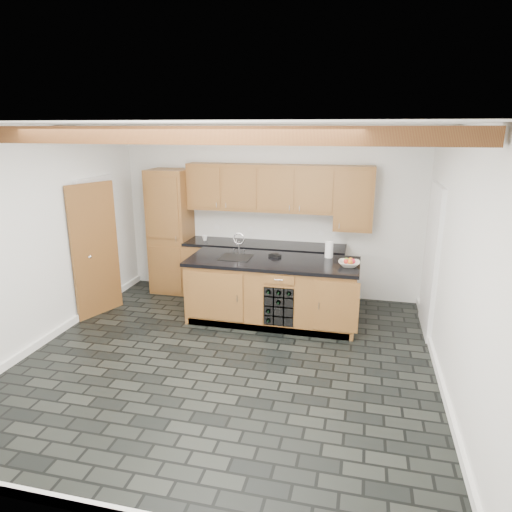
{
  "coord_description": "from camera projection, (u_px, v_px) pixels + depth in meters",
  "views": [
    {
      "loc": [
        1.53,
        -4.86,
        2.76
      ],
      "look_at": [
        0.17,
        0.8,
        1.12
      ],
      "focal_mm": 32.0,
      "sensor_mm": 36.0,
      "label": 1
    }
  ],
  "objects": [
    {
      "name": "ground",
      "position": [
        227.0,
        359.0,
        5.64
      ],
      "size": [
        5.0,
        5.0,
        0.0
      ],
      "primitive_type": "plane",
      "color": "black",
      "rests_on": "ground"
    },
    {
      "name": "island",
      "position": [
        272.0,
        291.0,
        6.65
      ],
      "size": [
        2.48,
        0.96,
        0.93
      ],
      "color": "olive",
      "rests_on": "ground"
    },
    {
      "name": "fruit_bowl",
      "position": [
        349.0,
        264.0,
        6.23
      ],
      "size": [
        0.3,
        0.3,
        0.07
      ],
      "primitive_type": "imported",
      "rotation": [
        0.0,
        0.0,
        0.01
      ],
      "color": "beige",
      "rests_on": "island"
    },
    {
      "name": "paper_towel",
      "position": [
        329.0,
        250.0,
        6.64
      ],
      "size": [
        0.12,
        0.12,
        0.24
      ],
      "primitive_type": "cylinder",
      "color": "white",
      "rests_on": "island"
    },
    {
      "name": "fruit_cluster",
      "position": [
        349.0,
        261.0,
        6.22
      ],
      "size": [
        0.16,
        0.17,
        0.07
      ],
      "color": "red",
      "rests_on": "fruit_bowl"
    },
    {
      "name": "faucet",
      "position": [
        236.0,
        255.0,
        6.69
      ],
      "size": [
        0.45,
        0.4,
        0.34
      ],
      "color": "black",
      "rests_on": "island"
    },
    {
      "name": "kitchen_scale",
      "position": [
        275.0,
        255.0,
        6.68
      ],
      "size": [
        0.19,
        0.15,
        0.05
      ],
      "rotation": [
        0.0,
        0.0,
        -0.36
      ],
      "color": "black",
      "rests_on": "island"
    },
    {
      "name": "back_cabinetry",
      "position": [
        244.0,
        239.0,
        7.55
      ],
      "size": [
        3.65,
        0.62,
        2.2
      ],
      "color": "olive",
      "rests_on": "ground"
    },
    {
      "name": "mug",
      "position": [
        205.0,
        238.0,
        7.65
      ],
      "size": [
        0.12,
        0.12,
        0.09
      ],
      "primitive_type": "imported",
      "rotation": [
        0.0,
        0.0,
        -0.32
      ],
      "color": "white",
      "rests_on": "back_cabinetry"
    },
    {
      "name": "room_shell",
      "position": [
        231.0,
        229.0,
        5.74
      ],
      "size": [
        5.01,
        5.0,
        5.0
      ],
      "color": "white",
      "rests_on": "ground"
    }
  ]
}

